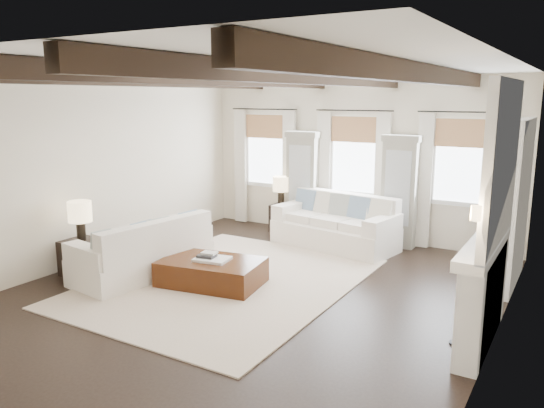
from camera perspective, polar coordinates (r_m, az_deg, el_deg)
The scene contains 15 objects.
ground at distance 7.86m, azimuth -1.96°, elevation -9.52°, with size 7.50×7.50×0.00m, color black.
room_shell at distance 7.81m, azimuth 6.16°, elevation 4.62°, with size 6.54×7.54×3.22m.
area_rug at distance 8.29m, azimuth -4.80°, elevation -8.34°, with size 3.54×4.57×0.02m, color beige.
sofa_back at distance 10.17m, azimuth 6.97°, elevation -2.31°, with size 2.46×1.42×0.99m.
sofa_left at distance 8.66m, azimuth -13.44°, elevation -5.12°, with size 1.29×2.32×0.94m.
ottoman at distance 8.15m, azimuth -6.51°, elevation -7.33°, with size 1.50×0.94×0.39m, color black.
tray at distance 8.07m, azimuth -6.44°, elevation -5.90°, with size 0.50×0.38×0.04m, color white.
book_lower at distance 8.09m, azimuth -7.03°, elevation -5.56°, with size 0.26×0.20×0.04m, color #262628.
book_upper at distance 8.11m, azimuth -6.77°, elevation -5.25°, with size 0.22×0.17×0.03m, color beige.
side_table_front at distance 9.06m, azimuth -19.65°, elevation -5.42°, with size 0.56×0.56×0.56m, color black.
lamp_front at distance 8.89m, azimuth -19.96°, elevation -1.01°, with size 0.37×0.37×0.64m.
side_table_back at distance 11.23m, azimuth 0.96°, elevation -1.51°, with size 0.38×0.38×0.58m, color black.
lamp_back at distance 11.10m, azimuth 0.97°, elevation 1.98°, with size 0.35×0.35×0.60m.
candlestick_near at distance 6.57m, azimuth 19.38°, elevation -11.44°, with size 0.16×0.16×0.79m.
candlestick_far at distance 7.04m, azimuth 20.28°, elevation -9.71°, with size 0.17×0.17×0.85m.
Camera 1 is at (3.98, -6.16, 2.82)m, focal length 35.00 mm.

